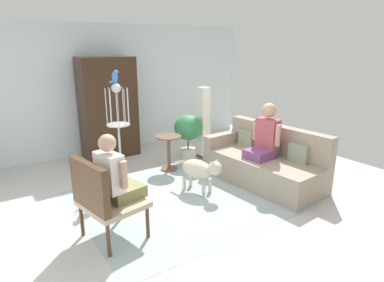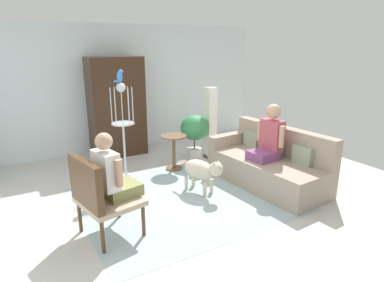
{
  "view_description": "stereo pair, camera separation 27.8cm",
  "coord_description": "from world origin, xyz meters",
  "views": [
    {
      "loc": [
        -2.54,
        -3.71,
        2.19
      ],
      "look_at": [
        -0.13,
        -0.15,
        0.94
      ],
      "focal_mm": 31.12,
      "sensor_mm": 36.0,
      "label": 1
    },
    {
      "loc": [
        -2.31,
        -3.86,
        2.19
      ],
      "look_at": [
        -0.13,
        -0.15,
        0.94
      ],
      "focal_mm": 31.12,
      "sensor_mm": 36.0,
      "label": 2
    }
  ],
  "objects": [
    {
      "name": "armoire_cabinet",
      "position": [
        -0.28,
        2.58,
        0.98
      ],
      "size": [
        1.05,
        0.56,
        1.96
      ],
      "primitive_type": "cube",
      "color": "#382316",
      "rests_on": "ground"
    },
    {
      "name": "back_wall",
      "position": [
        0.0,
        2.99,
        1.3
      ],
      "size": [
        6.42,
        0.12,
        2.59
      ],
      "primitive_type": "cube",
      "color": "silver",
      "rests_on": "ground"
    },
    {
      "name": "person_on_armchair",
      "position": [
        -1.3,
        -0.32,
        0.76
      ],
      "size": [
        0.53,
        0.52,
        0.8
      ],
      "color": "olive"
    },
    {
      "name": "area_rug",
      "position": [
        -0.13,
        0.04,
        0.0
      ],
      "size": [
        2.95,
        2.5,
        0.01
      ],
      "primitive_type": "cube",
      "color": "#9EB2B7",
      "rests_on": "ground"
    },
    {
      "name": "couch",
      "position": [
        1.31,
        -0.13,
        0.32
      ],
      "size": [
        1.03,
        2.01,
        0.91
      ],
      "color": "gray",
      "rests_on": "ground"
    },
    {
      "name": "potted_plant",
      "position": [
        0.87,
        1.45,
        0.59
      ],
      "size": [
        0.54,
        0.54,
        0.9
      ],
      "color": "beige",
      "rests_on": "ground"
    },
    {
      "name": "column_lamp",
      "position": [
        1.21,
        1.41,
        0.69
      ],
      "size": [
        0.2,
        0.2,
        1.4
      ],
      "color": "#4C4742",
      "rests_on": "ground"
    },
    {
      "name": "bird_cage_stand",
      "position": [
        -0.62,
        1.23,
        0.78
      ],
      "size": [
        0.37,
        0.37,
        1.61
      ],
      "color": "silver",
      "rests_on": "ground"
    },
    {
      "name": "parrot",
      "position": [
        -0.62,
        1.23,
        1.71
      ],
      "size": [
        0.17,
        0.1,
        0.2
      ],
      "color": "blue",
      "rests_on": "bird_cage_stand"
    },
    {
      "name": "ground_plane",
      "position": [
        0.0,
        0.0,
        0.0
      ],
      "size": [
        7.02,
        7.02,
        0.0
      ],
      "primitive_type": "plane",
      "color": "beige"
    },
    {
      "name": "round_end_table",
      "position": [
        0.29,
        1.21,
        0.39
      ],
      "size": [
        0.46,
        0.46,
        0.63
      ],
      "color": "brown",
      "rests_on": "ground"
    },
    {
      "name": "person_on_couch",
      "position": [
        1.26,
        -0.16,
        0.8
      ],
      "size": [
        0.51,
        0.53,
        0.86
      ],
      "color": "#7F4379"
    },
    {
      "name": "dog",
      "position": [
        0.2,
        0.12,
        0.37
      ],
      "size": [
        0.44,
        0.83,
        0.58
      ],
      "color": "beige",
      "rests_on": "ground"
    },
    {
      "name": "armchair",
      "position": [
        -1.48,
        -0.36,
        0.57
      ],
      "size": [
        0.74,
        0.79,
        1.0
      ],
      "color": "#4C331E",
      "rests_on": "ground"
    }
  ]
}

